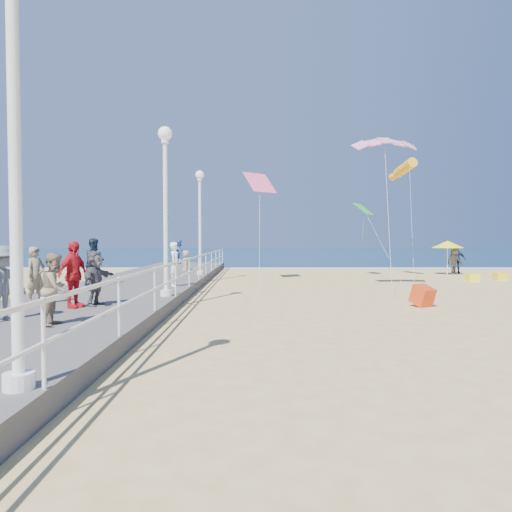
{
  "coord_description": "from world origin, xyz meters",
  "views": [
    {
      "loc": [
        -2.55,
        -14.36,
        2.17
      ],
      "look_at": [
        -2.5,
        2.0,
        1.6
      ],
      "focal_mm": 32.0,
      "sensor_mm": 36.0,
      "label": 1
    }
  ],
  "objects_px": {
    "lamp_post_mid": "(165,193)",
    "spectator_2": "(3,283)",
    "spectator_5": "(95,278)",
    "beach_umbrella": "(448,244)",
    "lamp_post_near": "(14,112)",
    "lamp_post_far": "(200,211)",
    "spectator_7": "(95,262)",
    "woman_holding_toddler": "(175,264)",
    "beach_chair_right": "(472,278)",
    "box_kite": "(422,298)",
    "spectator_1": "(55,289)",
    "spectator_3": "(73,275)",
    "toddler_held": "(180,252)",
    "spectator_6": "(36,276)",
    "beach_walker_b": "(457,259)",
    "beach_walker_c": "(186,264)",
    "beach_chair_left": "(500,277)",
    "beach_walker_a": "(455,260)"
  },
  "relations": [
    {
      "from": "spectator_5",
      "to": "spectator_6",
      "type": "xyz_separation_m",
      "value": [
        -1.7,
        0.21,
        0.05
      ]
    },
    {
      "from": "beach_walker_c",
      "to": "beach_walker_a",
      "type": "bearing_deg",
      "value": 87.09
    },
    {
      "from": "box_kite",
      "to": "beach_umbrella",
      "type": "relative_size",
      "value": 0.28
    },
    {
      "from": "beach_walker_b",
      "to": "spectator_7",
      "type": "bearing_deg",
      "value": 67.59
    },
    {
      "from": "spectator_2",
      "to": "lamp_post_far",
      "type": "bearing_deg",
      "value": 13.01
    },
    {
      "from": "beach_walker_b",
      "to": "spectator_5",
      "type": "bearing_deg",
      "value": 81.32
    },
    {
      "from": "spectator_6",
      "to": "beach_walker_b",
      "type": "height_order",
      "value": "spectator_6"
    },
    {
      "from": "toddler_held",
      "to": "spectator_5",
      "type": "distance_m",
      "value": 5.51
    },
    {
      "from": "spectator_5",
      "to": "beach_umbrella",
      "type": "relative_size",
      "value": 0.7
    },
    {
      "from": "box_kite",
      "to": "beach_chair_left",
      "type": "height_order",
      "value": "box_kite"
    },
    {
      "from": "spectator_3",
      "to": "beach_umbrella",
      "type": "relative_size",
      "value": 0.82
    },
    {
      "from": "spectator_5",
      "to": "beach_walker_b",
      "type": "height_order",
      "value": "spectator_5"
    },
    {
      "from": "box_kite",
      "to": "beach_chair_left",
      "type": "xyz_separation_m",
      "value": [
        7.84,
        9.83,
        -0.1
      ]
    },
    {
      "from": "spectator_2",
      "to": "spectator_3",
      "type": "bearing_deg",
      "value": 2.42
    },
    {
      "from": "lamp_post_near",
      "to": "spectator_7",
      "type": "distance_m",
      "value": 13.27
    },
    {
      "from": "lamp_post_far",
      "to": "spectator_6",
      "type": "relative_size",
      "value": 3.34
    },
    {
      "from": "beach_walker_c",
      "to": "beach_umbrella",
      "type": "distance_m",
      "value": 16.12
    },
    {
      "from": "woman_holding_toddler",
      "to": "spectator_2",
      "type": "distance_m",
      "value": 7.86
    },
    {
      "from": "lamp_post_near",
      "to": "spectator_1",
      "type": "bearing_deg",
      "value": 108.21
    },
    {
      "from": "toddler_held",
      "to": "box_kite",
      "type": "distance_m",
      "value": 8.93
    },
    {
      "from": "lamp_post_near",
      "to": "beach_walker_c",
      "type": "xyz_separation_m",
      "value": [
        -1.22,
        21.3,
        -2.87
      ]
    },
    {
      "from": "spectator_5",
      "to": "spectator_6",
      "type": "bearing_deg",
      "value": 92.21
    },
    {
      "from": "spectator_6",
      "to": "lamp_post_far",
      "type": "bearing_deg",
      "value": 6.27
    },
    {
      "from": "woman_holding_toddler",
      "to": "spectator_7",
      "type": "bearing_deg",
      "value": 93.87
    },
    {
      "from": "woman_holding_toddler",
      "to": "beach_umbrella",
      "type": "height_order",
      "value": "beach_umbrella"
    },
    {
      "from": "lamp_post_mid",
      "to": "spectator_7",
      "type": "xyz_separation_m",
      "value": [
        -3.5,
        3.58,
        -2.34
      ]
    },
    {
      "from": "spectator_3",
      "to": "spectator_5",
      "type": "distance_m",
      "value": 0.6
    },
    {
      "from": "beach_chair_right",
      "to": "box_kite",
      "type": "bearing_deg",
      "value": -123.34
    },
    {
      "from": "beach_walker_a",
      "to": "lamp_post_mid",
      "type": "bearing_deg",
      "value": -154.77
    },
    {
      "from": "lamp_post_mid",
      "to": "spectator_2",
      "type": "xyz_separation_m",
      "value": [
        -2.71,
        -4.41,
        -2.44
      ]
    },
    {
      "from": "woman_holding_toddler",
      "to": "beach_walker_c",
      "type": "bearing_deg",
      "value": 19.05
    },
    {
      "from": "spectator_3",
      "to": "beach_walker_c",
      "type": "xyz_separation_m",
      "value": [
        0.71,
        14.79,
        -0.49
      ]
    },
    {
      "from": "lamp_post_mid",
      "to": "beach_walker_a",
      "type": "bearing_deg",
      "value": 42.76
    },
    {
      "from": "spectator_1",
      "to": "spectator_3",
      "type": "distance_m",
      "value": 2.45
    },
    {
      "from": "toddler_held",
      "to": "spectator_2",
      "type": "bearing_deg",
      "value": 174.01
    },
    {
      "from": "lamp_post_far",
      "to": "spectator_7",
      "type": "relative_size",
      "value": 2.89
    },
    {
      "from": "lamp_post_mid",
      "to": "toddler_held",
      "type": "distance_m",
      "value": 3.75
    },
    {
      "from": "beach_walker_a",
      "to": "lamp_post_near",
      "type": "bearing_deg",
      "value": -141.04
    },
    {
      "from": "spectator_1",
      "to": "beach_walker_b",
      "type": "bearing_deg",
      "value": -41.13
    },
    {
      "from": "toddler_held",
      "to": "box_kite",
      "type": "height_order",
      "value": "toddler_held"
    },
    {
      "from": "woman_holding_toddler",
      "to": "lamp_post_near",
      "type": "bearing_deg",
      "value": -165.87
    },
    {
      "from": "lamp_post_far",
      "to": "beach_chair_right",
      "type": "height_order",
      "value": "lamp_post_far"
    },
    {
      "from": "beach_chair_left",
      "to": "beach_walker_b",
      "type": "bearing_deg",
      "value": 90.4
    },
    {
      "from": "lamp_post_mid",
      "to": "lamp_post_far",
      "type": "height_order",
      "value": "same"
    },
    {
      "from": "lamp_post_far",
      "to": "woman_holding_toddler",
      "type": "xyz_separation_m",
      "value": [
        -0.24,
        -5.94,
        -2.41
      ]
    },
    {
      "from": "lamp_post_near",
      "to": "lamp_post_mid",
      "type": "relative_size",
      "value": 1.0
    },
    {
      "from": "lamp_post_near",
      "to": "lamp_post_mid",
      "type": "distance_m",
      "value": 9.0
    },
    {
      "from": "spectator_2",
      "to": "spectator_7",
      "type": "bearing_deg",
      "value": 30.09
    },
    {
      "from": "lamp_post_near",
      "to": "lamp_post_mid",
      "type": "height_order",
      "value": "same"
    },
    {
      "from": "spectator_5",
      "to": "beach_walker_c",
      "type": "height_order",
      "value": "spectator_5"
    }
  ]
}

